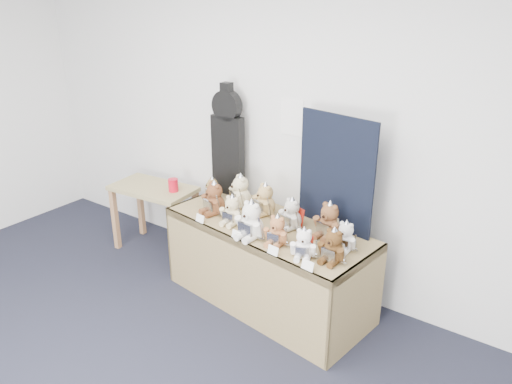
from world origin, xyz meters
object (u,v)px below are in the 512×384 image
Objects in this scene: teddy_back_left at (240,193)px; teddy_back_right at (329,222)px; teddy_front_end at (333,247)px; teddy_back_centre_right at (291,215)px; teddy_back_centre_left at (265,201)px; side_table at (154,198)px; red_cup at (173,185)px; teddy_front_left at (232,211)px; display_table at (262,245)px; teddy_back_end at (345,237)px; teddy_front_right at (277,232)px; teddy_front_far_right at (304,245)px; guitar_case at (228,141)px; teddy_back_far_left at (212,189)px; teddy_front_centre at (251,221)px; teddy_front_far_left at (214,199)px.

teddy_back_left reaches higher than teddy_back_right.
teddy_back_centre_right is at bearing 154.26° from teddy_front_end.
teddy_back_centre_left is 0.32m from teddy_back_centre_right.
teddy_back_right reaches higher than side_table.
red_cup is 0.97m from teddy_front_left.
teddy_front_left is (1.16, -0.25, 0.27)m from side_table.
teddy_back_centre_left reaches higher than display_table.
red_cup is 0.39× the size of teddy_back_left.
teddy_back_centre_left reaches higher than teddy_back_end.
side_table is (-1.39, 0.17, -0.01)m from display_table.
teddy_front_far_right is at bearing -15.33° from teddy_front_right.
teddy_back_centre_left is (0.11, 0.30, 0.01)m from teddy_front_left.
guitar_case is at bearing -177.29° from teddy_back_centre_left.
teddy_back_left reaches higher than display_table.
teddy_front_end is 1.12× the size of teddy_back_end.
teddy_back_centre_left is 0.82m from teddy_back_end.
display_table is 2.11× the size of side_table.
teddy_front_left is at bearing -136.38° from teddy_back_centre_right.
teddy_front_end is (2.07, -0.32, 0.27)m from side_table.
teddy_front_right is (0.47, -0.08, -0.00)m from teddy_front_left.
side_table is at bearing -179.80° from display_table.
teddy_back_centre_right reaches higher than side_table.
side_table is 3.81× the size of teddy_back_far_left.
teddy_back_centre_left reaches higher than teddy_front_right.
red_cup is 0.39× the size of teddy_back_right.
guitar_case reaches higher than teddy_front_far_right.
teddy_front_right is at bearing 146.89° from teddy_front_far_right.
teddy_back_left is (-0.41, 0.40, -0.00)m from teddy_front_centre.
side_table is at bearing -145.39° from teddy_back_left.
teddy_front_centre reaches higher than teddy_front_left.
teddy_front_far_right is 0.91× the size of teddy_front_end.
teddy_back_left is (1.01, 0.05, 0.29)m from side_table.
teddy_back_centre_right is (0.16, 0.31, -0.02)m from teddy_front_centre.
teddy_back_centre_left is (1.27, 0.04, 0.28)m from side_table.
red_cup is 0.77m from teddy_back_left.
guitar_case is (-0.65, 0.40, 0.64)m from display_table.
teddy_front_far_right is at bearing 0.85° from teddy_front_centre.
teddy_back_right is (0.87, -0.07, -0.00)m from teddy_back_left.
red_cup is 0.40× the size of teddy_front_far_left.
teddy_back_end is at bearing -4.96° from red_cup.
teddy_front_right is at bearing -61.57° from teddy_back_centre_right.
teddy_front_far_right is (0.97, -0.21, -0.02)m from teddy_front_far_left.
teddy_back_far_left is (-0.92, 0.37, -0.01)m from teddy_front_right.
guitar_case reaches higher than teddy_front_right.
teddy_front_far_left reaches higher than red_cup.
teddy_front_far_left reaches higher than teddy_back_centre_left.
guitar_case is 3.33× the size of teddy_back_centre_left.
teddy_front_centre is 1.03× the size of teddy_back_left.
guitar_case is 3.60× the size of teddy_back_centre_right.
teddy_back_end is (0.49, -0.08, -0.01)m from teddy_back_centre_right.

